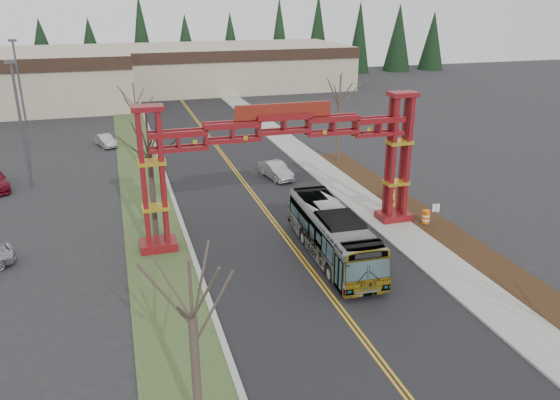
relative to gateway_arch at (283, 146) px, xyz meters
name	(u,v)px	position (x,y,z in m)	size (l,w,h in m)	color
road	(256,199)	(0.00, 7.00, -5.97)	(12.00, 110.00, 0.02)	black
lane_line_left	(255,199)	(-0.12, 7.00, -5.96)	(0.12, 100.00, 0.01)	#C08B16
lane_line_right	(258,198)	(0.12, 7.00, -5.96)	(0.12, 100.00, 0.01)	#C08B16
curb_right	(331,190)	(6.15, 7.00, -5.91)	(0.30, 110.00, 0.15)	#9A9A95
sidewalk_right	(347,188)	(7.60, 7.00, -5.91)	(2.60, 110.00, 0.14)	gray
landscape_strip	(494,266)	(10.20, -8.00, -5.92)	(2.60, 50.00, 0.12)	black
grass_median	(150,209)	(-8.00, 7.00, -5.94)	(4.00, 110.00, 0.08)	#304522
curb_left	(176,206)	(-6.15, 7.00, -5.91)	(0.30, 110.00, 0.15)	#9A9A95
gateway_arch	(283,146)	(0.00, 0.00, 0.00)	(18.20, 1.60, 8.90)	#600C12
retail_building_east	(231,66)	(10.00, 61.95, -2.47)	(38.00, 20.30, 7.00)	tan
conifer_treeline	(165,44)	(0.25, 74.00, 0.50)	(116.10, 5.60, 13.00)	black
transit_bus	(333,234)	(1.80, -4.00, -4.49)	(2.50, 10.69, 2.98)	#93949A
silver_sedan	(276,170)	(2.90, 11.46, -5.29)	(1.47, 4.21, 1.39)	#A5A8AD
parked_car_far_a	(105,141)	(-11.00, 26.81, -5.37)	(1.30, 3.73, 1.23)	#A3A8AA
bare_tree_median_near	(192,318)	(-8.00, -15.69, -1.24)	(3.15, 3.15, 6.84)	#382D26
bare_tree_median_mid	(149,148)	(-8.00, 1.80, 0.04)	(3.41, 3.41, 8.31)	#382D26
bare_tree_median_far	(135,107)	(-8.00, 18.17, -0.43)	(3.04, 3.04, 7.60)	#382D26
bare_tree_right_far	(340,100)	(10.00, 14.86, -0.26)	(3.38, 3.38, 7.99)	#382D26
light_pole_near	(20,116)	(-16.90, 15.11, -0.12)	(0.88, 0.44, 10.14)	#3F3F44
light_pole_far	(18,77)	(-20.10, 39.49, -0.15)	(0.87, 0.44, 10.08)	#3F3F44
street_sign	(436,212)	(9.61, -2.56, -4.56)	(0.43, 0.20, 1.98)	#3F3F44
barrel_south	(426,217)	(9.78, -1.22, -5.48)	(0.55, 0.55, 1.01)	orange
barrel_mid	(391,206)	(8.53, 1.41, -5.44)	(0.58, 0.58, 1.08)	orange
barrel_north	(391,197)	(9.48, 3.16, -5.47)	(0.55, 0.55, 1.02)	orange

